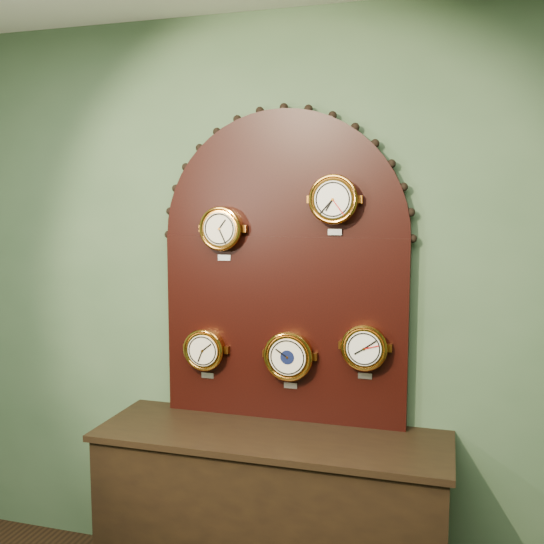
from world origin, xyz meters
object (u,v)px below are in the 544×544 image
(display_board, at_px, (284,258))
(tide_clock, at_px, (365,347))
(roman_clock, at_px, (222,229))
(shop_counter, at_px, (271,521))
(hygrometer, at_px, (205,349))
(barometer, at_px, (289,356))
(arabic_clock, at_px, (334,199))

(display_board, xyz_separation_m, tide_clock, (0.41, -0.07, -0.40))
(roman_clock, height_order, tide_clock, roman_clock)
(shop_counter, relative_size, roman_clock, 6.05)
(hygrometer, bearing_deg, shop_counter, -21.65)
(shop_counter, relative_size, display_board, 1.05)
(shop_counter, xyz_separation_m, display_board, (0.00, 0.22, 1.23))
(barometer, bearing_deg, shop_counter, -106.67)
(hygrometer, bearing_deg, tide_clock, -0.01)
(roman_clock, bearing_deg, tide_clock, -0.01)
(hygrometer, bearing_deg, roman_clock, -0.05)
(display_board, xyz_separation_m, barometer, (0.05, -0.07, -0.46))
(shop_counter, relative_size, arabic_clock, 5.76)
(shop_counter, xyz_separation_m, hygrometer, (-0.39, 0.15, 0.76))
(shop_counter, xyz_separation_m, tide_clock, (0.41, 0.15, 0.83))
(roman_clock, bearing_deg, barometer, -0.14)
(arabic_clock, relative_size, barometer, 0.95)
(tide_clock, bearing_deg, display_board, 170.73)
(hygrometer, xyz_separation_m, barometer, (0.43, -0.00, -0.00))
(roman_clock, distance_m, tide_clock, 0.88)
(roman_clock, relative_size, arabic_clock, 0.95)
(arabic_clock, bearing_deg, roman_clock, 179.96)
(barometer, xyz_separation_m, tide_clock, (0.36, 0.00, 0.07))
(display_board, height_order, arabic_clock, display_board)
(roman_clock, bearing_deg, arabic_clock, -0.04)
(barometer, relative_size, tide_clock, 1.09)
(display_board, height_order, hygrometer, display_board)
(shop_counter, bearing_deg, barometer, 73.33)
(hygrometer, relative_size, tide_clock, 0.98)
(roman_clock, height_order, hygrometer, roman_clock)
(display_board, bearing_deg, barometer, -55.66)
(hygrometer, bearing_deg, display_board, 9.69)
(shop_counter, bearing_deg, arabic_clock, 31.02)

